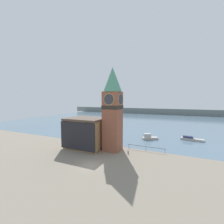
{
  "coord_description": "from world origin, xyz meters",
  "views": [
    {
      "loc": [
        15.67,
        -23.63,
        12.73
      ],
      "look_at": [
        1.27,
        7.55,
        9.91
      ],
      "focal_mm": 24.0,
      "sensor_mm": 36.0,
      "label": 1
    }
  ],
  "objects_px": {
    "boat_near": "(149,137)",
    "boat_far": "(191,139)",
    "clock_tower": "(113,107)",
    "mooring_bollard_near": "(128,152)",
    "pier_building": "(86,133)"
  },
  "relations": [
    {
      "from": "clock_tower",
      "to": "mooring_bollard_near",
      "type": "relative_size",
      "value": 26.02
    },
    {
      "from": "mooring_bollard_near",
      "to": "clock_tower",
      "type": "bearing_deg",
      "value": 168.03
    },
    {
      "from": "clock_tower",
      "to": "pier_building",
      "type": "xyz_separation_m",
      "value": [
        -7.37,
        -0.92,
        -6.99
      ]
    },
    {
      "from": "boat_near",
      "to": "boat_far",
      "type": "relative_size",
      "value": 0.77
    },
    {
      "from": "clock_tower",
      "to": "boat_far",
      "type": "height_order",
      "value": "clock_tower"
    },
    {
      "from": "clock_tower",
      "to": "pier_building",
      "type": "distance_m",
      "value": 10.2
    },
    {
      "from": "pier_building",
      "to": "mooring_bollard_near",
      "type": "distance_m",
      "value": 12.35
    },
    {
      "from": "clock_tower",
      "to": "boat_near",
      "type": "relative_size",
      "value": 4.04
    },
    {
      "from": "pier_building",
      "to": "boat_far",
      "type": "relative_size",
      "value": 1.51
    },
    {
      "from": "boat_near",
      "to": "clock_tower",
      "type": "bearing_deg",
      "value": -142.93
    },
    {
      "from": "boat_near",
      "to": "mooring_bollard_near",
      "type": "height_order",
      "value": "boat_near"
    },
    {
      "from": "clock_tower",
      "to": "pier_building",
      "type": "bearing_deg",
      "value": -172.86
    },
    {
      "from": "clock_tower",
      "to": "boat_near",
      "type": "distance_m",
      "value": 18.7
    },
    {
      "from": "boat_near",
      "to": "mooring_bollard_near",
      "type": "xyz_separation_m",
      "value": [
        -1.94,
        -15.19,
        -0.24
      ]
    },
    {
      "from": "pier_building",
      "to": "boat_far",
      "type": "bearing_deg",
      "value": 36.87
    }
  ]
}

